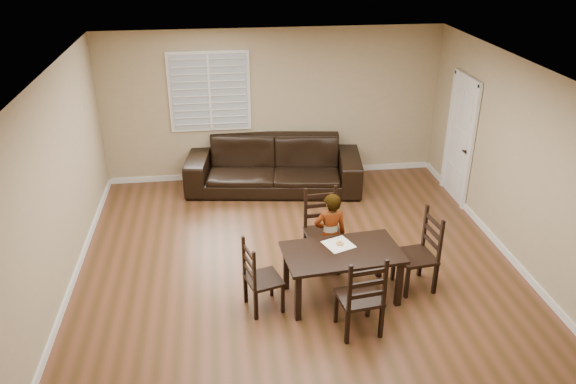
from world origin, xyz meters
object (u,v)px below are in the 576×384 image
Objects in this scene: dining_table at (342,258)px; child at (330,235)px; chair_left at (255,280)px; donut at (340,243)px; chair_far at (364,302)px; sofa at (274,165)px; chair_near at (321,227)px; chair_right at (425,253)px.

dining_table is 0.52m from child.
donut is (1.09, 0.29, 0.26)m from chair_left.
chair_far is 0.87× the size of child.
dining_table is at bearing -91.65° from chair_far.
dining_table is 0.50× the size of sofa.
chair_left is 1.24m from child.
child is at bearing -89.69° from chair_near.
chair_near is at bearing -88.97° from child.
chair_near reaches higher than chair_left.
chair_right is 10.89× the size of donut.
child reaches higher than chair_near.
chair_near is at bearing -72.25° from sofa.
chair_right reaches higher than chair_far.
chair_left is at bearing -90.87° from chair_right.
chair_far is 0.97m from donut.
dining_table is at bearing -91.33° from chair_right.
donut is at bearing -91.15° from chair_left.
chair_right is at bearing -99.79° from chair_left.
chair_right is at bearing -2.75° from donut.
chair_left is 9.75× the size of donut.
sofa is (-0.40, 2.38, -0.05)m from chair_near.
sofa is at bearing 93.01° from dining_table.
sofa is (-0.44, 2.79, -0.16)m from child.
chair_left is (-1.09, -0.12, -0.15)m from dining_table.
chair_near is at bearing 89.94° from dining_table.
dining_table is 0.94m from chair_near.
child reaches higher than donut.
dining_table is 0.20m from donut.
sofa is at bearing 98.93° from donut.
chair_near is 1.13× the size of chair_left.
chair_right is at bearing 0.17° from dining_table.
chair_right reaches higher than sofa.
chair_far is at bearing -134.99° from chair_left.
chair_far is at bearing -89.43° from chair_near.
chair_right is 0.88× the size of child.
chair_right is at bearing -55.35° from sofa.
dining_table is 1.58× the size of chair_left.
dining_table is 0.79m from chair_far.
donut reaches higher than dining_table.
donut is 0.03× the size of sofa.
chair_far is at bearing -85.38° from donut.
child is (-0.13, 1.29, 0.13)m from chair_far.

